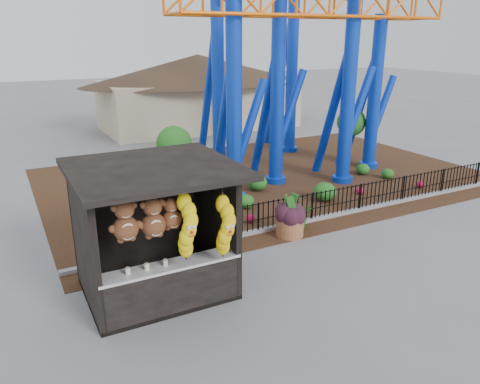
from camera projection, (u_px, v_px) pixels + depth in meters
name	position (u px, v px, depth m)	size (l,w,h in m)	color
ground	(291.00, 283.00, 11.47)	(120.00, 120.00, 0.00)	slate
mulch_bed	(265.00, 177.00, 19.94)	(18.00, 12.00, 0.02)	#331E11
curb	(341.00, 214.00, 15.73)	(18.00, 0.18, 0.12)	gray
prize_booth	(158.00, 235.00, 10.40)	(3.50, 3.40, 3.12)	black
picket_fence	(363.00, 197.00, 15.98)	(12.20, 0.06, 1.00)	black
roller_coaster	(290.00, 17.00, 18.57)	(11.00, 6.37, 10.82)	#0B35C3
terracotta_planter	(290.00, 227.00, 14.05)	(0.83, 0.83, 0.59)	#985A37
planter_foliage	(290.00, 208.00, 13.86)	(0.70, 0.70, 0.64)	black
potted_plant	(299.00, 216.00, 14.52)	(0.79, 0.68, 0.88)	#245E1B
landscaping	(310.00, 186.00, 17.84)	(7.94, 3.31, 0.67)	#1F581A
pavilion	(198.00, 79.00, 29.92)	(15.00, 15.00, 4.80)	#BFAD8C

